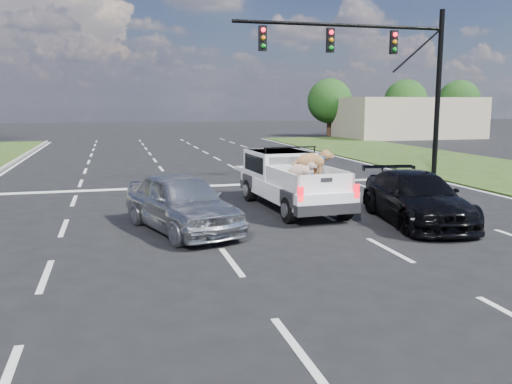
# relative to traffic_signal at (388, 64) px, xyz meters

# --- Properties ---
(ground) EXTENTS (160.00, 160.00, 0.00)m
(ground) POSITION_rel_traffic_signal_xyz_m (-7.20, -10.50, -4.73)
(ground) COLOR black
(ground) RESTS_ON ground
(road_markings) EXTENTS (17.75, 60.00, 0.01)m
(road_markings) POSITION_rel_traffic_signal_xyz_m (-7.20, -3.94, -4.72)
(road_markings) COLOR silver
(road_markings) RESTS_ON ground
(traffic_signal) EXTENTS (9.11, 0.31, 7.00)m
(traffic_signal) POSITION_rel_traffic_signal_xyz_m (0.00, 0.00, 0.00)
(traffic_signal) COLOR black
(traffic_signal) RESTS_ON ground
(building_right) EXTENTS (12.00, 7.00, 3.60)m
(building_right) POSITION_rel_traffic_signal_xyz_m (14.80, 23.50, -2.93)
(building_right) COLOR tan
(building_right) RESTS_ON ground
(tree_far_d) EXTENTS (4.20, 4.20, 5.40)m
(tree_far_d) POSITION_rel_traffic_signal_xyz_m (8.80, 27.50, -1.44)
(tree_far_d) COLOR #332114
(tree_far_d) RESTS_ON ground
(tree_far_e) EXTENTS (4.20, 4.20, 5.40)m
(tree_far_e) POSITION_rel_traffic_signal_xyz_m (16.80, 27.50, -1.44)
(tree_far_e) COLOR #332114
(tree_far_e) RESTS_ON ground
(tree_far_f) EXTENTS (4.20, 4.20, 5.40)m
(tree_far_f) POSITION_rel_traffic_signal_xyz_m (22.80, 27.50, -1.44)
(tree_far_f) COLOR #332114
(tree_far_f) RESTS_ON ground
(pickup_truck) EXTENTS (2.13, 5.06, 1.86)m
(pickup_truck) POSITION_rel_traffic_signal_xyz_m (-6.02, -5.42, -3.85)
(pickup_truck) COLOR black
(pickup_truck) RESTS_ON ground
(silver_sedan) EXTENTS (2.90, 4.59, 1.46)m
(silver_sedan) POSITION_rel_traffic_signal_xyz_m (-9.57, -7.55, -4.00)
(silver_sedan) COLOR #B0B1B7
(silver_sedan) RESTS_ON ground
(black_coupe) EXTENTS (2.51, 4.81, 1.33)m
(black_coupe) POSITION_rel_traffic_signal_xyz_m (-3.42, -8.19, -4.06)
(black_coupe) COLOR black
(black_coupe) RESTS_ON ground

